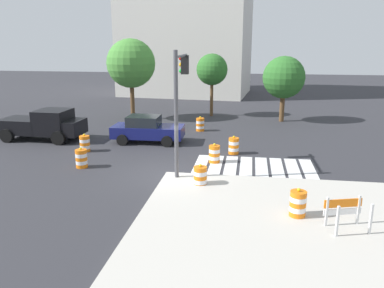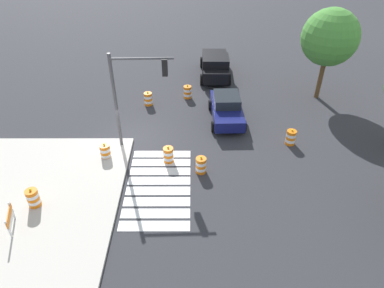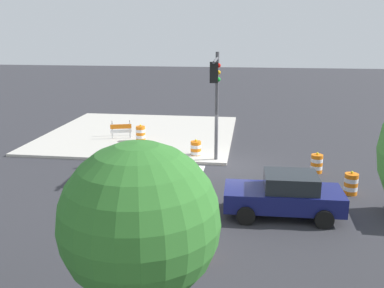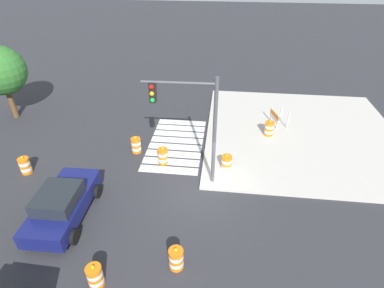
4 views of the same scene
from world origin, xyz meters
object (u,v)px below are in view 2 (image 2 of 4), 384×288
traffic_barrel_far_curb (148,99)px  street_tree_streetside_mid (330,38)px  pickup_truck (215,66)px  traffic_barrel_on_sidewalk (33,198)px  sports_car (227,108)px  traffic_barrel_lane_center (187,92)px  traffic_barrel_median_near (168,155)px  traffic_barrel_near_corner (201,165)px  construction_barricade (6,219)px  traffic_barrel_crosswalk_end (291,137)px  traffic_light_pole (135,85)px  traffic_barrel_median_far (105,152)px

traffic_barrel_far_curb → street_tree_streetside_mid: bearing=95.3°
pickup_truck → traffic_barrel_on_sidewalk: bearing=-32.7°
sports_car → traffic_barrel_lane_center: (-2.92, -2.55, -0.36)m
sports_car → traffic_barrel_median_near: (4.46, -3.52, -0.36)m
traffic_barrel_near_corner → construction_barricade: construction_barricade is taller
traffic_barrel_crosswalk_end → traffic_barrel_lane_center: 8.35m
sports_car → street_tree_streetside_mid: bearing=113.9°
traffic_barrel_on_sidewalk → traffic_light_pole: traffic_light_pole is taller
traffic_barrel_near_corner → traffic_barrel_on_sidewalk: 8.21m
traffic_barrel_median_near → traffic_barrel_lane_center: (-7.38, 0.97, 0.00)m
traffic_barrel_crosswalk_end → traffic_barrel_median_near: size_ratio=1.00×
traffic_barrel_far_curb → construction_barricade: (11.21, -4.91, 0.27)m
sports_car → traffic_barrel_on_sidewalk: (7.91, -9.57, -0.21)m
sports_car → street_tree_streetside_mid: street_tree_streetside_mid is taller
traffic_barrel_median_near → traffic_barrel_far_curb: bearing=-164.7°
construction_barricade → street_tree_streetside_mid: bearing=126.0°
traffic_barrel_near_corner → traffic_barrel_lane_center: bearing=-174.6°
pickup_truck → traffic_barrel_lane_center: 4.14m
pickup_truck → traffic_light_pole: traffic_light_pole is taller
sports_car → traffic_barrel_median_far: (4.20, -7.01, -0.36)m
traffic_barrel_crosswalk_end → street_tree_streetside_mid: street_tree_streetside_mid is taller
traffic_barrel_near_corner → traffic_barrel_median_near: bearing=-117.0°
construction_barricade → traffic_light_pole: bearing=141.7°
traffic_barrel_median_near → traffic_light_pole: traffic_light_pole is taller
traffic_barrel_median_far → construction_barricade: (5.11, -3.16, 0.27)m
traffic_barrel_on_sidewalk → street_tree_streetside_mid: (-10.92, 16.37, 3.75)m
traffic_barrel_far_curb → traffic_barrel_on_sidewalk: traffic_barrel_on_sidewalk is taller
sports_car → traffic_barrel_median_near: 5.70m
pickup_truck → traffic_barrel_near_corner: 11.86m
sports_car → traffic_barrel_on_sidewalk: bearing=-50.4°
traffic_barrel_median_near → traffic_light_pole: size_ratio=0.19×
traffic_barrel_on_sidewalk → pickup_truck: bearing=147.3°
traffic_barrel_median_near → street_tree_streetside_mid: (-7.48, 10.32, 3.90)m
pickup_truck → traffic_barrel_median_near: 11.33m
traffic_barrel_far_curb → traffic_light_pole: 6.00m
traffic_barrel_median_near → street_tree_streetside_mid: bearing=125.9°
pickup_truck → traffic_barrel_on_sidewalk: 17.02m
traffic_barrel_crosswalk_end → construction_barricade: size_ratio=0.73×
construction_barricade → traffic_barrel_lane_center: bearing=148.1°
sports_car → traffic_barrel_lane_center: size_ratio=4.26×
traffic_barrel_lane_center → traffic_light_pole: size_ratio=0.19×
traffic_barrel_near_corner → traffic_barrel_median_near: 1.97m
traffic_barrel_median_near → traffic_barrel_near_corner: bearing=63.0°
construction_barricade → street_tree_streetside_mid: (-12.33, 16.97, 3.64)m
traffic_barrel_crosswalk_end → traffic_barrel_median_near: same height
pickup_truck → traffic_barrel_far_curb: 6.66m
traffic_barrel_near_corner → traffic_light_pole: size_ratio=0.19×
sports_car → construction_barricade: size_ratio=3.09×
traffic_barrel_far_curb → traffic_barrel_lane_center: (-1.02, 2.71, 0.00)m
traffic_barrel_crosswalk_end → traffic_light_pole: 9.38m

